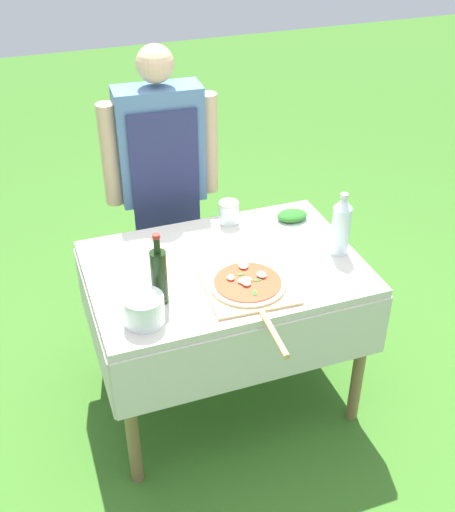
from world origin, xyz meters
TOP-DOWN VIEW (x-y plane):
  - ground_plane at (0.00, 0.00)m, footprint 12.00×12.00m
  - prep_table at (0.00, 0.00)m, footprint 1.14×0.80m
  - person_cook at (-0.08, 0.67)m, footprint 0.56×0.20m
  - pizza_on_peel at (0.03, -0.19)m, footprint 0.36×0.61m
  - oil_bottle at (-0.31, -0.15)m, footprint 0.06×0.06m
  - water_bottle at (0.49, -0.07)m, footprint 0.08×0.08m
  - herb_container at (0.41, 0.23)m, footprint 0.17×0.13m
  - mixing_tub at (-0.40, -0.25)m, footprint 0.15×0.15m
  - sauce_jar at (0.13, 0.32)m, footprint 0.09×0.09m

SIDE VIEW (x-z plane):
  - ground_plane at x=0.00m, z-range 0.00..0.00m
  - prep_table at x=0.00m, z-range 0.27..1.03m
  - pizza_on_peel at x=0.03m, z-range 0.74..0.80m
  - herb_container at x=0.41m, z-range 0.76..0.80m
  - sauce_jar at x=0.13m, z-range 0.75..0.86m
  - mixing_tub at x=-0.40m, z-range 0.76..0.87m
  - oil_bottle at x=-0.31m, z-range 0.73..1.03m
  - person_cook at x=-0.08m, z-range 0.13..1.63m
  - water_bottle at x=0.49m, z-range 0.75..1.03m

